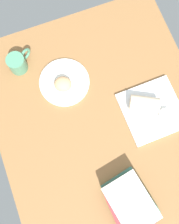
{
  "coord_description": "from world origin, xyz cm",
  "views": [
    {
      "loc": [
        20.02,
        -13.79,
        124.66
      ],
      "look_at": [
        -6.59,
        -3.94,
        7.0
      ],
      "focal_mm": 45.8,
      "sensor_mm": 36.0,
      "label": 1
    }
  ],
  "objects_px": {
    "breakfast_wrap": "(144,104)",
    "book_stack": "(130,202)",
    "round_plate": "(64,82)",
    "scone_pastry": "(63,84)",
    "sauce_cup": "(165,115)",
    "coffee_mug": "(18,63)",
    "square_plate": "(152,110)"
  },
  "relations": [
    {
      "from": "breakfast_wrap",
      "to": "book_stack",
      "type": "relative_size",
      "value": 0.5
    },
    {
      "from": "round_plate",
      "to": "scone_pastry",
      "type": "distance_m",
      "value": 0.04
    },
    {
      "from": "book_stack",
      "to": "breakfast_wrap",
      "type": "bearing_deg",
      "value": 149.1
    },
    {
      "from": "scone_pastry",
      "to": "book_stack",
      "type": "bearing_deg",
      "value": 8.8
    },
    {
      "from": "breakfast_wrap",
      "to": "book_stack",
      "type": "xyz_separation_m",
      "value": [
        0.35,
        -0.21,
        -0.0
      ]
    },
    {
      "from": "scone_pastry",
      "to": "sauce_cup",
      "type": "xyz_separation_m",
      "value": [
        0.28,
        0.36,
        -0.01
      ]
    },
    {
      "from": "breakfast_wrap",
      "to": "coffee_mug",
      "type": "relative_size",
      "value": 1.05
    },
    {
      "from": "book_stack",
      "to": "coffee_mug",
      "type": "xyz_separation_m",
      "value": [
        -0.71,
        -0.24,
        -0.0
      ]
    },
    {
      "from": "coffee_mug",
      "to": "round_plate",
      "type": "bearing_deg",
      "value": 48.92
    },
    {
      "from": "square_plate",
      "to": "coffee_mug",
      "type": "relative_size",
      "value": 2.15
    },
    {
      "from": "round_plate",
      "to": "breakfast_wrap",
      "type": "distance_m",
      "value": 0.36
    },
    {
      "from": "round_plate",
      "to": "scone_pastry",
      "type": "height_order",
      "value": "scone_pastry"
    },
    {
      "from": "scone_pastry",
      "to": "coffee_mug",
      "type": "distance_m",
      "value": 0.22
    },
    {
      "from": "scone_pastry",
      "to": "square_plate",
      "type": "relative_size",
      "value": 0.31
    },
    {
      "from": "book_stack",
      "to": "coffee_mug",
      "type": "bearing_deg",
      "value": -161.42
    },
    {
      "from": "round_plate",
      "to": "sauce_cup",
      "type": "distance_m",
      "value": 0.46
    },
    {
      "from": "round_plate",
      "to": "coffee_mug",
      "type": "height_order",
      "value": "coffee_mug"
    },
    {
      "from": "breakfast_wrap",
      "to": "book_stack",
      "type": "bearing_deg",
      "value": 177.4
    },
    {
      "from": "square_plate",
      "to": "scone_pastry",
      "type": "bearing_deg",
      "value": -126.28
    },
    {
      "from": "sauce_cup",
      "to": "breakfast_wrap",
      "type": "relative_size",
      "value": 0.45
    },
    {
      "from": "round_plate",
      "to": "book_stack",
      "type": "xyz_separation_m",
      "value": [
        0.57,
        0.08,
        0.04
      ]
    },
    {
      "from": "sauce_cup",
      "to": "book_stack",
      "type": "xyz_separation_m",
      "value": [
        0.28,
        -0.28,
        0.02
      ]
    },
    {
      "from": "round_plate",
      "to": "book_stack",
      "type": "relative_size",
      "value": 0.93
    },
    {
      "from": "book_stack",
      "to": "coffee_mug",
      "type": "relative_size",
      "value": 2.09
    },
    {
      "from": "scone_pastry",
      "to": "breakfast_wrap",
      "type": "relative_size",
      "value": 0.63
    },
    {
      "from": "coffee_mug",
      "to": "book_stack",
      "type": "bearing_deg",
      "value": 18.58
    },
    {
      "from": "sauce_cup",
      "to": "coffee_mug",
      "type": "relative_size",
      "value": 0.47
    },
    {
      "from": "coffee_mug",
      "to": "breakfast_wrap",
      "type": "bearing_deg",
      "value": 50.67
    },
    {
      "from": "square_plate",
      "to": "book_stack",
      "type": "relative_size",
      "value": 1.03
    },
    {
      "from": "round_plate",
      "to": "sauce_cup",
      "type": "bearing_deg",
      "value": 50.34
    },
    {
      "from": "breakfast_wrap",
      "to": "coffee_mug",
      "type": "distance_m",
      "value": 0.58
    },
    {
      "from": "sauce_cup",
      "to": "breakfast_wrap",
      "type": "xyz_separation_m",
      "value": [
        -0.07,
        -0.07,
        0.02
      ]
    }
  ]
}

